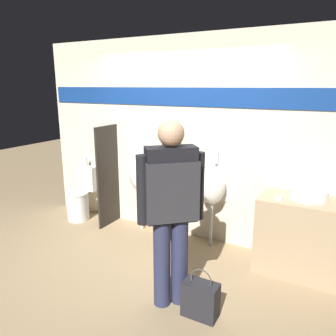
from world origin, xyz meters
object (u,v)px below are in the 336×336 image
(toilet, at_px, (81,197))
(shopping_bag, at_px, (200,299))
(sink_basin, at_px, (308,194))
(cell_phone, at_px, (279,198))
(urinal_near_counter, at_px, (142,174))
(urinal_far, at_px, (213,185))
(person_in_vest, at_px, (171,202))

(toilet, bearing_deg, shopping_bag, -25.31)
(sink_basin, relative_size, shopping_bag, 0.85)
(cell_phone, bearing_deg, toilet, 177.93)
(urinal_near_counter, bearing_deg, cell_phone, -6.85)
(cell_phone, bearing_deg, shopping_bag, -111.13)
(urinal_far, height_order, shopping_bag, urinal_far)
(sink_basin, height_order, shopping_bag, sink_basin)
(sink_basin, height_order, urinal_far, urinal_far)
(cell_phone, xyz_separation_m, person_in_vest, (-0.76, -1.07, 0.16))
(toilet, relative_size, person_in_vest, 0.54)
(urinal_near_counter, height_order, urinal_far, same)
(person_in_vest, bearing_deg, toilet, 110.26)
(sink_basin, relative_size, urinal_near_counter, 0.33)
(person_in_vest, distance_m, shopping_bag, 0.93)
(urinal_far, bearing_deg, urinal_near_counter, 180.00)
(urinal_far, distance_m, person_in_vest, 1.32)
(urinal_near_counter, xyz_separation_m, urinal_far, (1.08, 0.00, 0.00))
(urinal_far, bearing_deg, sink_basin, -3.35)
(cell_phone, relative_size, urinal_far, 0.11)
(toilet, height_order, shopping_bag, toilet)
(sink_basin, relative_size, person_in_vest, 0.23)
(urinal_near_counter, relative_size, person_in_vest, 0.70)
(sink_basin, bearing_deg, person_in_vest, -130.09)
(toilet, bearing_deg, urinal_near_counter, 6.52)
(cell_phone, bearing_deg, sink_basin, 31.20)
(cell_phone, distance_m, toilet, 3.06)
(shopping_bag, bearing_deg, cell_phone, 68.87)
(cell_phone, xyz_separation_m, toilet, (-3.02, 0.11, -0.53))
(toilet, distance_m, person_in_vest, 2.63)
(urinal_near_counter, xyz_separation_m, person_in_vest, (1.17, -1.30, 0.20))
(urinal_far, relative_size, shopping_bag, 2.62)
(sink_basin, height_order, cell_phone, sink_basin)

